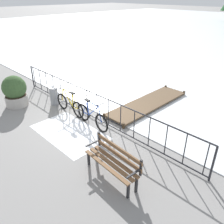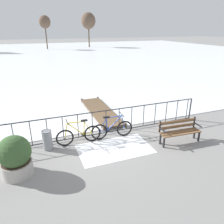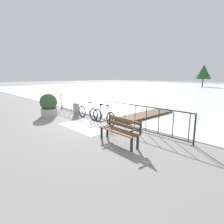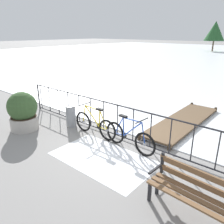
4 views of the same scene
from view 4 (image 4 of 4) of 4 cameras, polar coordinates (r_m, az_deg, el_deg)
ground_plane at (r=6.84m, az=3.26°, el=-7.12°), size 160.00×160.00×0.00m
snow_patch at (r=5.91m, az=-2.32°, el=-11.67°), size 2.65×1.55×0.01m
railing_fence at (r=6.61m, az=3.36°, el=-2.78°), size 9.06×0.06×1.07m
bicycle_near_railing at (r=6.20m, az=4.36°, el=-6.32°), size 1.71×0.52×0.97m
bicycle_second at (r=6.99m, az=-4.39°, el=-3.20°), size 1.71×0.52×0.97m
park_bench at (r=4.31m, az=20.39°, el=-18.27°), size 1.63×0.58×0.89m
planter_with_shrub at (r=7.89m, az=-21.70°, el=0.15°), size 0.95×0.95×1.27m
trash_bin at (r=7.80m, az=-10.39°, el=-0.98°), size 0.35×0.35×0.73m
wooden_dock at (r=8.32m, az=17.61°, el=-2.13°), size 1.10×4.18×0.20m
tree_far_west at (r=42.39m, az=24.70°, el=18.17°), size 3.21×3.21×4.74m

